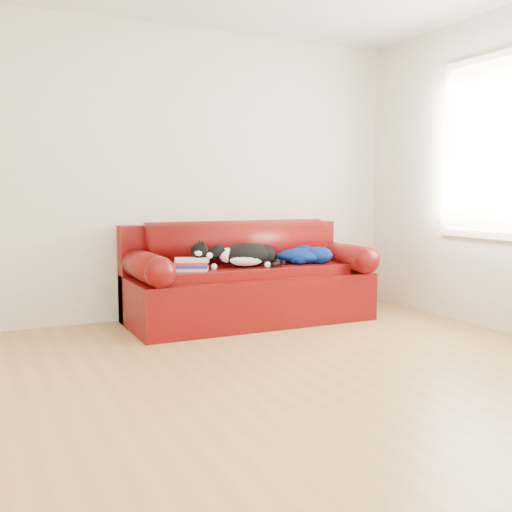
{
  "coord_description": "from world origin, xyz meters",
  "views": [
    {
      "loc": [
        -1.62,
        -3.22,
        1.13
      ],
      "look_at": [
        0.56,
        1.35,
        0.59
      ],
      "focal_mm": 42.0,
      "sensor_mm": 36.0,
      "label": 1
    }
  ],
  "objects_px": {
    "sofa_base": "(249,295)",
    "cat": "(247,255)",
    "book_stack": "(190,265)",
    "blanket": "(303,255)"
  },
  "relations": [
    {
      "from": "cat",
      "to": "blanket",
      "type": "xyz_separation_m",
      "value": [
        0.58,
        0.06,
        -0.03
      ]
    },
    {
      "from": "book_stack",
      "to": "cat",
      "type": "xyz_separation_m",
      "value": [
        0.52,
        0.02,
        0.05
      ]
    },
    {
      "from": "sofa_base",
      "to": "book_stack",
      "type": "relative_size",
      "value": 5.76
    },
    {
      "from": "blanket",
      "to": "cat",
      "type": "bearing_deg",
      "value": -174.01
    },
    {
      "from": "cat",
      "to": "book_stack",
      "type": "bearing_deg",
      "value": -170.18
    },
    {
      "from": "sofa_base",
      "to": "cat",
      "type": "height_order",
      "value": "cat"
    },
    {
      "from": "book_stack",
      "to": "sofa_base",
      "type": "bearing_deg",
      "value": 12.75
    },
    {
      "from": "sofa_base",
      "to": "book_stack",
      "type": "bearing_deg",
      "value": -167.25
    },
    {
      "from": "sofa_base",
      "to": "book_stack",
      "type": "height_order",
      "value": "book_stack"
    },
    {
      "from": "sofa_base",
      "to": "cat",
      "type": "distance_m",
      "value": 0.38
    }
  ]
}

